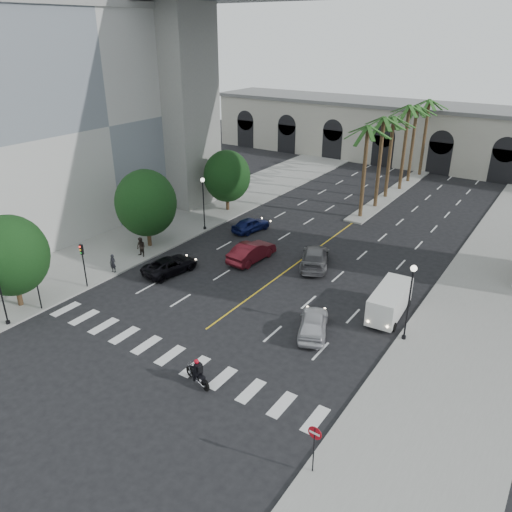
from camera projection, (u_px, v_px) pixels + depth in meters
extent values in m
plane|color=black|center=(186.00, 344.00, 31.69)|extent=(140.00, 140.00, 0.00)
cube|color=gray|center=(171.00, 225.00, 50.59)|extent=(8.00, 100.00, 0.15)
cube|color=gray|center=(485.00, 309.00, 35.48)|extent=(8.00, 100.00, 0.15)
cube|color=gray|center=(392.00, 193.00, 60.46)|extent=(2.00, 24.00, 0.20)
cube|color=beige|center=(55.00, 119.00, 50.24)|extent=(16.00, 32.00, 20.00)
cube|color=gray|center=(36.00, 4.00, 45.97)|extent=(16.50, 32.50, 0.60)
cube|color=#B5B0A2|center=(436.00, 138.00, 71.73)|extent=(70.00, 10.00, 8.00)
cube|color=slate|center=(441.00, 107.00, 69.97)|extent=(71.00, 10.50, 0.50)
cube|color=gray|center=(184.00, 109.00, 53.37)|extent=(5.00, 6.00, 20.80)
cylinder|color=#47331E|center=(364.00, 174.00, 50.95)|extent=(0.40, 0.40, 9.50)
cylinder|color=#47331E|center=(379.00, 164.00, 53.87)|extent=(0.40, 0.40, 9.80)
cylinder|color=#47331E|center=(389.00, 159.00, 57.16)|extent=(0.40, 0.40, 9.30)
cylinder|color=#47331E|center=(404.00, 150.00, 59.85)|extent=(0.40, 0.40, 10.10)
cylinder|color=#47331E|center=(412.00, 146.00, 63.11)|extent=(0.40, 0.40, 9.60)
cylinder|color=#47331E|center=(424.00, 139.00, 65.93)|extent=(0.40, 0.40, 9.90)
cylinder|color=#382616|center=(18.00, 292.00, 35.48)|extent=(0.36, 0.36, 2.34)
ellipsoid|color=black|center=(10.00, 255.00, 34.29)|extent=(5.20, 5.20, 5.72)
cylinder|color=#382616|center=(149.00, 234.00, 45.31)|extent=(0.36, 0.36, 2.45)
ellipsoid|color=black|center=(146.00, 203.00, 44.07)|extent=(5.44, 5.44, 5.98)
cylinder|color=#382616|center=(228.00, 201.00, 54.45)|extent=(0.36, 0.36, 2.27)
ellipsoid|color=black|center=(227.00, 176.00, 53.30)|extent=(5.04, 5.04, 5.54)
cylinder|color=black|center=(8.00, 323.00, 33.57)|extent=(0.28, 0.28, 0.36)
cylinder|color=black|center=(1.00, 292.00, 32.57)|extent=(0.11, 0.11, 5.00)
cylinder|color=black|center=(205.00, 229.00, 49.49)|extent=(0.28, 0.28, 0.36)
cylinder|color=black|center=(204.00, 205.00, 48.49)|extent=(0.11, 0.11, 5.00)
sphere|color=white|center=(203.00, 180.00, 47.43)|extent=(0.40, 0.40, 0.40)
cylinder|color=black|center=(404.00, 338.00, 31.94)|extent=(0.28, 0.28, 0.36)
cylinder|color=black|center=(408.00, 305.00, 30.94)|extent=(0.11, 0.11, 5.00)
sphere|color=white|center=(414.00, 268.00, 29.88)|extent=(0.40, 0.40, 0.40)
cylinder|color=black|center=(38.00, 288.00, 34.76)|extent=(0.10, 0.10, 3.50)
cube|color=black|center=(34.00, 269.00, 34.14)|extent=(0.25, 0.18, 0.80)
cylinder|color=black|center=(84.00, 268.00, 37.80)|extent=(0.10, 0.10, 3.50)
cube|color=black|center=(81.00, 249.00, 37.17)|extent=(0.25, 0.18, 0.80)
cylinder|color=black|center=(190.00, 372.00, 28.58)|extent=(0.66, 0.30, 0.66)
cylinder|color=black|center=(205.00, 385.00, 27.47)|extent=(0.66, 0.30, 0.66)
cube|color=silver|center=(198.00, 378.00, 27.95)|extent=(0.51, 0.42, 0.29)
cube|color=black|center=(196.00, 372.00, 27.94)|extent=(0.65, 0.41, 0.22)
cube|color=black|center=(201.00, 377.00, 27.61)|extent=(0.55, 0.40, 0.13)
cylinder|color=black|center=(192.00, 364.00, 28.15)|extent=(0.21, 0.59, 0.03)
cube|color=black|center=(198.00, 368.00, 27.62)|extent=(0.39, 0.48, 0.57)
cube|color=black|center=(200.00, 369.00, 27.47)|extent=(0.24, 0.36, 0.42)
sphere|color=#A90B1A|center=(196.00, 362.00, 27.57)|extent=(0.29, 0.29, 0.29)
imported|color=silver|center=(313.00, 323.00, 32.49)|extent=(3.36, 4.79, 1.51)
imported|color=#541019|center=(252.00, 252.00, 42.77)|extent=(2.04, 5.10, 1.65)
imported|color=black|center=(170.00, 265.00, 40.70)|extent=(3.00, 5.07, 1.32)
imported|color=#5D5C61|center=(315.00, 257.00, 41.78)|extent=(4.15, 5.88, 1.58)
imported|color=#111950|center=(251.00, 224.00, 49.06)|extent=(2.44, 4.38, 1.41)
cube|color=silver|center=(390.00, 301.00, 34.28)|extent=(2.12, 5.06, 1.84)
cube|color=black|center=(379.00, 313.00, 32.34)|extent=(1.71, 0.33, 0.78)
cylinder|color=black|center=(368.00, 320.00, 33.67)|extent=(0.29, 0.66, 0.64)
cylinder|color=black|center=(393.00, 327.00, 32.87)|extent=(0.29, 0.66, 0.64)
cylinder|color=black|center=(384.00, 298.00, 36.42)|extent=(0.29, 0.66, 0.64)
cylinder|color=black|center=(407.00, 304.00, 35.61)|extent=(0.29, 0.66, 0.64)
imported|color=black|center=(113.00, 263.00, 40.41)|extent=(0.62, 0.48, 1.53)
imported|color=black|center=(141.00, 247.00, 43.19)|extent=(0.85, 0.66, 1.73)
cylinder|color=black|center=(314.00, 451.00, 21.90)|extent=(0.06, 0.06, 2.65)
cylinder|color=#9F0B15|center=(315.00, 433.00, 21.46)|extent=(0.66, 0.06, 0.66)
cube|color=silver|center=(315.00, 433.00, 21.46)|extent=(0.51, 0.04, 0.11)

